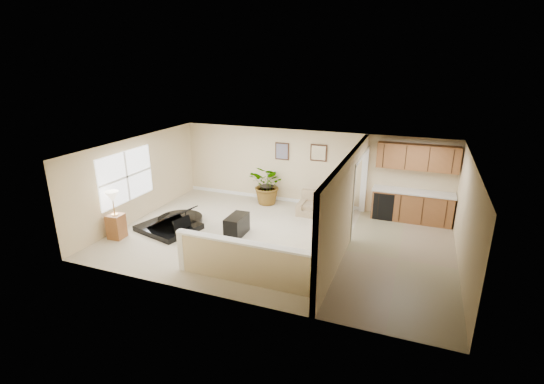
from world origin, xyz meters
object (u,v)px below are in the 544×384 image
at_px(loveseat, 324,204).
at_px(small_plant, 334,206).
at_px(lamp_stand, 115,219).
at_px(piano, 169,208).
at_px(piano_bench, 237,225).
at_px(palm_plant, 269,185).
at_px(accent_table, 267,193).

distance_m(loveseat, small_plant, 0.42).
height_order(small_plant, lamp_stand, lamp_stand).
bearing_deg(lamp_stand, small_plant, 37.95).
xyz_separation_m(piano, loveseat, (3.89, 2.63, -0.27)).
xyz_separation_m(piano_bench, lamp_stand, (-2.98, -1.35, 0.28)).
xyz_separation_m(palm_plant, lamp_stand, (-2.89, -3.99, -0.10)).
bearing_deg(piano_bench, piano, -172.48).
bearing_deg(piano_bench, palm_plant, 92.00).
bearing_deg(small_plant, piano_bench, -129.07).
distance_m(accent_table, palm_plant, 0.26).
height_order(piano, palm_plant, piano).
bearing_deg(piano_bench, loveseat, 51.57).
bearing_deg(small_plant, lamp_stand, -142.05).
distance_m(piano, loveseat, 4.70).
xyz_separation_m(piano_bench, palm_plant, (-0.09, 2.64, 0.38)).
bearing_deg(palm_plant, piano, -123.51).
xyz_separation_m(piano, small_plant, (4.16, 2.91, -0.41)).
xyz_separation_m(piano, palm_plant, (1.92, 2.90, 0.05)).
bearing_deg(lamp_stand, palm_plant, 54.09).
bearing_deg(loveseat, palm_plant, 170.58).
relative_size(piano, loveseat, 1.32).
bearing_deg(small_plant, piano, -145.02).
bearing_deg(piano, lamp_stand, -116.99).
height_order(loveseat, small_plant, loveseat).
bearing_deg(piano, small_plant, 49.65).
distance_m(small_plant, lamp_stand, 6.52).
distance_m(piano, piano_bench, 2.06).
bearing_deg(palm_plant, loveseat, -7.96).
bearing_deg(piano_bench, accent_table, 92.76).
height_order(piano_bench, palm_plant, palm_plant).
xyz_separation_m(piano, lamp_stand, (-0.97, -1.09, -0.04)).
xyz_separation_m(loveseat, small_plant, (0.27, 0.29, -0.13)).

